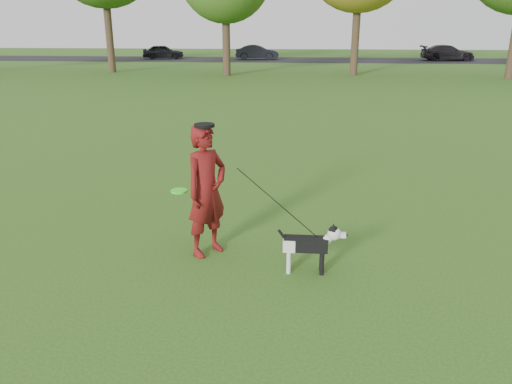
# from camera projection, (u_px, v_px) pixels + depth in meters

# --- Properties ---
(ground) EXTENTS (120.00, 120.00, 0.00)m
(ground) POSITION_uv_depth(u_px,v_px,m) (252.00, 253.00, 7.17)
(ground) COLOR #285116
(ground) RESTS_ON ground
(road) EXTENTS (120.00, 7.00, 0.02)m
(road) POSITION_uv_depth(u_px,v_px,m) (294.00, 60.00, 44.91)
(road) COLOR black
(road) RESTS_ON ground
(man) EXTENTS (0.77, 0.81, 1.86)m
(man) POSITION_uv_depth(u_px,v_px,m) (207.00, 191.00, 6.88)
(man) COLOR #56100C
(man) RESTS_ON ground
(dog) EXTENTS (0.90, 0.18, 0.69)m
(dog) POSITION_uv_depth(u_px,v_px,m) (311.00, 243.00, 6.48)
(dog) COLOR black
(dog) RESTS_ON ground
(car_left) EXTENTS (3.92, 2.20, 1.26)m
(car_left) POSITION_uv_depth(u_px,v_px,m) (163.00, 52.00, 45.68)
(car_left) COLOR black
(car_left) RESTS_ON road
(car_mid) EXTENTS (3.94, 1.59, 1.27)m
(car_mid) POSITION_uv_depth(u_px,v_px,m) (257.00, 52.00, 44.97)
(car_mid) COLOR black
(car_mid) RESTS_ON road
(car_right) EXTENTS (4.60, 1.98, 1.32)m
(car_right) POSITION_uv_depth(u_px,v_px,m) (447.00, 53.00, 43.59)
(car_right) COLOR black
(car_right) RESTS_ON road
(man_held_items) EXTENTS (2.06, 0.61, 1.41)m
(man_held_items) POSITION_uv_depth(u_px,v_px,m) (278.00, 203.00, 6.57)
(man_held_items) COLOR #3AFD20
(man_held_items) RESTS_ON ground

